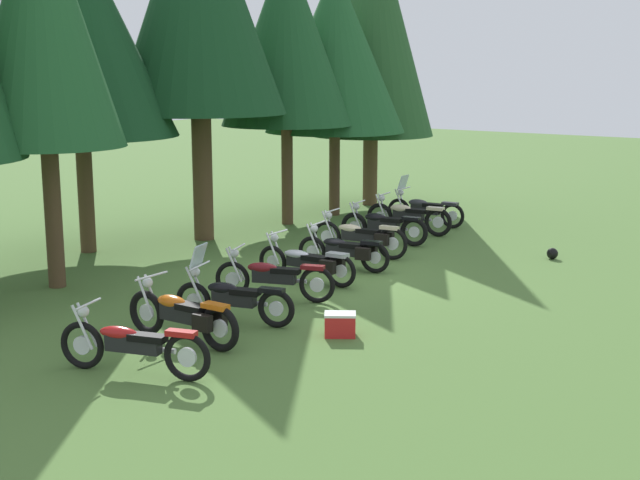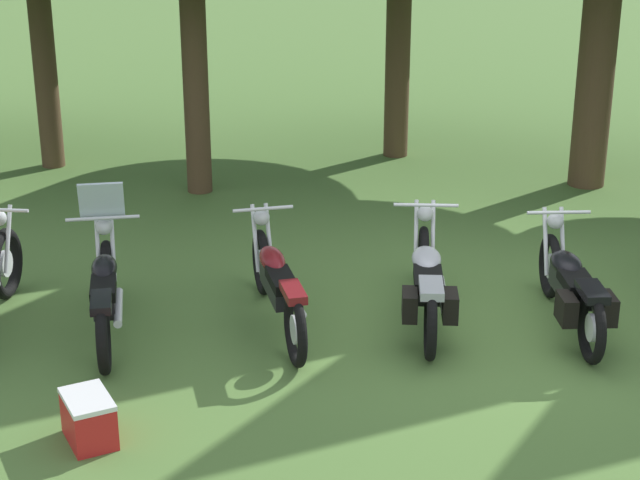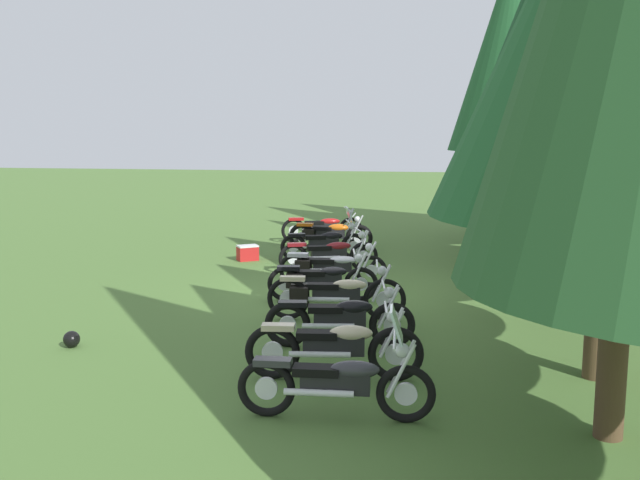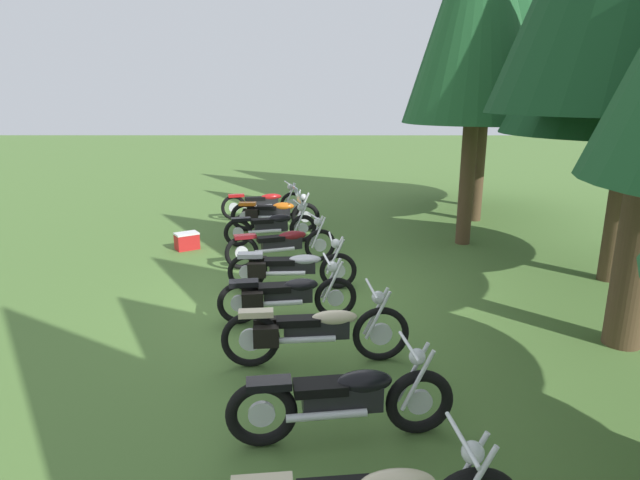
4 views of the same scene
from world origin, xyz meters
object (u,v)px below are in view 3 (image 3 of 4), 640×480
Objects in this scene: motorcycle_7 at (341,318)px; pine_tree_0 at (554,36)px; pine_tree_2 at (514,44)px; motorcycle_8 at (335,346)px; motorcycle_0 at (323,227)px; motorcycle_4 at (330,266)px; picnic_cooler at (248,253)px; motorcycle_1 at (329,234)px; motorcycle_5 at (320,279)px; motorcycle_2 at (325,242)px; motorcycle_6 at (334,294)px; pine_tree_3 at (637,34)px; pine_tree_1 at (544,15)px; motorcycle_3 at (330,253)px; motorcycle_9 at (339,381)px; dropped_helmet at (72,339)px.

pine_tree_0 is (-11.86, 4.67, 5.51)m from motorcycle_7.
motorcycle_8 is at bearing -18.67° from pine_tree_2.
motorcycle_8 is at bearing -97.00° from motorcycle_0.
motorcycle_4 is 3.62m from picnic_cooler.
motorcycle_1 is 5.75m from motorcycle_5.
motorcycle_2 is 3.53× the size of picnic_cooler.
motorcycle_4 is 10.84m from pine_tree_0.
pine_tree_0 is at bearing 50.91° from motorcycle_4.
motorcycle_6 is 7.99m from pine_tree_3.
pine_tree_2 reaches higher than picnic_cooler.
pine_tree_1 reaches higher than pine_tree_0.
motorcycle_1 is 1.28m from motorcycle_2.
pine_tree_3 is at bearing -36.44° from motorcycle_2.
pine_tree_0 reaches higher than motorcycle_3.
motorcycle_9 is at bearing -86.48° from motorcycle_8.
motorcycle_9 is 0.23× the size of pine_tree_1.
motorcycle_2 reaches higher than motorcycle_8.
picnic_cooler is (-8.38, -3.42, -0.28)m from motorcycle_8.
motorcycle_0 is 1.54m from motorcycle_1.
motorcycle_1 is 11.56m from motorcycle_9.
picnic_cooler is (2.96, -7.40, -6.09)m from pine_tree_1.
motorcycle_1 is 8.95× the size of dropped_helmet.
pine_tree_2 is 30.39× the size of dropped_helmet.
picnic_cooler is at bearing 133.50° from motorcycle_3.
motorcycle_3 is 0.97× the size of motorcycle_4.
motorcycle_6 is at bearing -80.18° from motorcycle_5.
pine_tree_1 is 1.30× the size of pine_tree_3.
pine_tree_1 is at bearing 11.62° from motorcycle_1.
motorcycle_0 is at bearing 89.93° from motorcycle_5.
pine_tree_1 is (-9.87, 4.09, 5.83)m from motorcycle_7.
motorcycle_8 is at bearing 96.91° from motorcycle_9.
pine_tree_0 reaches higher than motorcycle_2.
motorcycle_7 reaches higher than dropped_helmet.
pine_tree_1 is (-5.56, 4.90, 5.85)m from motorcycle_4.
picnic_cooler is (-3.98, -2.52, -0.24)m from motorcycle_5.
pine_tree_2 is at bearing -14.60° from motorcycle_2.
motorcycle_1 is at bearing -119.38° from pine_tree_3.
motorcycle_7 is at bearing -47.08° from pine_tree_3.
pine_tree_3 is 29.51× the size of dropped_helmet.
motorcycle_0 is 2.80m from motorcycle_2.
motorcycle_9 is at bearing 64.54° from dropped_helmet.
pine_tree_1 is (-4.11, 5.12, 5.84)m from motorcycle_3.
motorcycle_9 is at bearing -16.52° from pine_tree_1.
motorcycle_3 is 0.92× the size of motorcycle_6.
pine_tree_2 reaches higher than motorcycle_3.
motorcycle_1 is 6.77m from pine_tree_2.
pine_tree_0 reaches higher than motorcycle_7.
pine_tree_2 is at bearing -15.33° from motorcycle_1.
motorcycle_2 reaches higher than motorcycle_6.
pine_tree_2 reaches higher than motorcycle_0.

